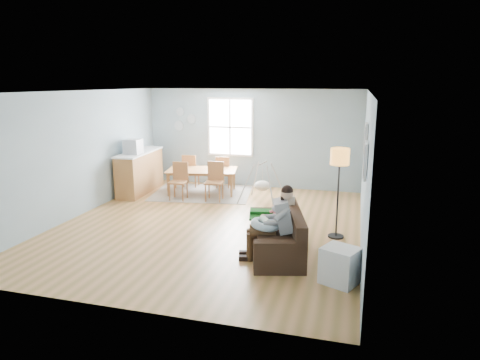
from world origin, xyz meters
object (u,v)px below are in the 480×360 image
(sofa, at_px, (279,237))
(counter, at_px, (140,171))
(monitor, at_px, (133,146))
(storage_cube, at_px, (340,265))
(chair_se, at_px, (215,179))
(chair_sw, at_px, (179,178))
(dining_table, at_px, (202,182))
(toddler, at_px, (275,214))
(chair_ne, at_px, (223,170))
(chair_nw, at_px, (190,169))
(baby_swing, at_px, (262,185))
(floor_lamp, at_px, (340,164))
(father, at_px, (274,220))

(sofa, xyz_separation_m, counter, (-4.34, 3.14, 0.28))
(monitor, bearing_deg, sofa, -32.85)
(storage_cube, xyz_separation_m, chair_se, (-3.20, 3.80, 0.28))
(chair_sw, height_order, counter, counter)
(chair_se, height_order, monitor, monitor)
(dining_table, relative_size, chair_se, 1.88)
(toddler, bearing_deg, chair_ne, 119.29)
(sofa, bearing_deg, chair_nw, 129.22)
(baby_swing, bearing_deg, dining_table, 165.40)
(dining_table, distance_m, chair_ne, 0.80)
(chair_se, relative_size, monitor, 2.40)
(sofa, height_order, chair_nw, chair_nw)
(storage_cube, xyz_separation_m, dining_table, (-3.75, 4.34, 0.05))
(chair_nw, distance_m, chair_ne, 0.92)
(dining_table, bearing_deg, floor_lamp, -45.54)
(sofa, distance_m, storage_cube, 1.39)
(floor_lamp, bearing_deg, father, -126.25)
(father, relative_size, counter, 0.63)
(sofa, distance_m, baby_swing, 3.13)
(sofa, xyz_separation_m, chair_sw, (-3.04, 2.74, 0.26))
(father, relative_size, chair_nw, 1.36)
(sofa, distance_m, toddler, 0.42)
(father, xyz_separation_m, baby_swing, (-0.92, 3.27, -0.23))
(floor_lamp, bearing_deg, storage_cube, -85.63)
(dining_table, height_order, chair_sw, chair_sw)
(floor_lamp, xyz_separation_m, baby_swing, (-1.87, 1.97, -0.97))
(storage_cube, height_order, counter, counter)
(toddler, bearing_deg, father, -81.35)
(sofa, relative_size, counter, 1.02)
(toddler, distance_m, baby_swing, 2.95)
(father, distance_m, baby_swing, 3.40)
(baby_swing, bearing_deg, counter, 177.14)
(chair_sw, xyz_separation_m, baby_swing, (2.07, 0.23, -0.09))
(dining_table, bearing_deg, chair_sw, -128.55)
(counter, relative_size, monitor, 4.97)
(sofa, relative_size, chair_ne, 2.27)
(monitor, bearing_deg, chair_sw, -1.40)
(father, relative_size, chair_ne, 1.41)
(chair_sw, height_order, chair_nw, chair_sw)
(toddler, xyz_separation_m, chair_nw, (-3.13, 3.82, -0.12))
(floor_lamp, xyz_separation_m, chair_nw, (-4.15, 2.96, -0.88))
(counter, height_order, baby_swing, counter)
(chair_sw, relative_size, chair_ne, 1.04)
(toddler, xyz_separation_m, floor_lamp, (1.02, 0.85, 0.77))
(father, bearing_deg, counter, 141.34)
(chair_sw, bearing_deg, floor_lamp, -23.75)
(monitor, bearing_deg, storage_cube, -34.57)
(chair_ne, xyz_separation_m, baby_swing, (1.37, -1.14, -0.07))
(storage_cube, relative_size, counter, 0.31)
(floor_lamp, bearing_deg, baby_swing, 133.58)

